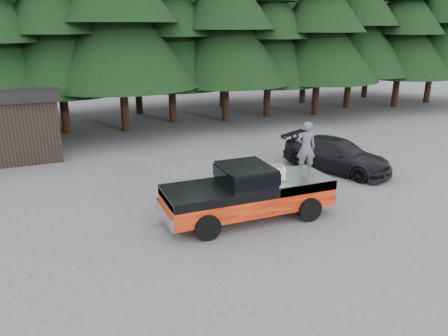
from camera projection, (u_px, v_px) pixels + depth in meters
name	position (u px, v px, depth m)	size (l,w,h in m)	color
ground	(229.00, 218.00, 15.23)	(120.00, 120.00, 0.00)	#454547
pickup_truck	(248.00, 200.00, 15.02)	(6.00, 2.04, 1.33)	#E75619
truck_cab	(246.00, 174.00, 14.68)	(1.66, 1.90, 0.59)	black
air_compressor	(274.00, 173.00, 14.97)	(0.66, 0.55, 0.45)	silver
man_on_bed	(306.00, 148.00, 15.44)	(0.68, 0.45, 1.88)	#505057
parked_car	(336.00, 155.00, 19.98)	(2.06, 5.07, 1.47)	black
treeline	(133.00, 3.00, 28.11)	(60.15, 16.05, 17.50)	black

